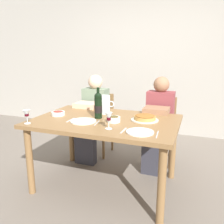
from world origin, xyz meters
The scene contains 20 objects.
ground_plane centered at (0.00, 0.00, 0.00)m, with size 8.00×8.00×0.00m, color slate.
back_wall centered at (0.00, 2.13, 1.40)m, with size 8.00×0.10×2.80m, color #B2ADA3.
dining_table centered at (0.00, 0.00, 0.67)m, with size 1.50×1.00×0.76m.
wine_bottle centered at (-0.09, 0.03, 0.90)m, with size 0.08×0.08×0.33m.
water_pitcher centered at (-0.10, 0.24, 0.85)m, with size 0.17×0.12×0.21m.
baked_tart centered at (0.40, 0.11, 0.79)m, with size 0.28×0.28×0.06m.
salad_bowl centered at (-0.56, -0.03, 0.79)m, with size 0.15×0.15×0.05m.
olive_bowl centered at (0.12, -0.06, 0.79)m, with size 0.14×0.14×0.07m.
wine_glass_left_diner centered at (0.15, -0.29, 0.87)m, with size 0.07×0.07×0.15m.
wine_glass_right_diner centered at (-0.66, -0.41, 0.86)m, with size 0.07×0.07×0.14m.
dinner_plate_left_setting centered at (0.45, -0.30, 0.77)m, with size 0.24×0.24×0.01m, color white.
dinner_plate_right_setting centered at (-0.18, -0.16, 0.77)m, with size 0.26×0.26×0.01m, color silver.
fork_left_setting centered at (0.30, -0.30, 0.76)m, with size 0.16×0.01×0.01m, color silver.
knife_left_setting centered at (0.60, -0.30, 0.76)m, with size 0.18×0.01×0.01m, color silver.
knife_right_setting centered at (-0.03, -0.16, 0.76)m, with size 0.18×0.01×0.01m, color silver.
spoon_right_setting centered at (-0.33, -0.16, 0.76)m, with size 0.16×0.01×0.01m, color silver.
chair_left centered at (-0.45, 0.87, 0.50)m, with size 0.41×0.41×0.87m.
diner_left centered at (-0.45, 0.63, 0.62)m, with size 0.34×0.50×1.16m.
chair_right centered at (0.45, 0.90, 0.50)m, with size 0.40×0.40×0.87m.
diner_right centered at (0.45, 0.66, 0.62)m, with size 0.34×0.50×1.16m.
Camera 1 is at (0.89, -2.18, 1.41)m, focal length 37.28 mm.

